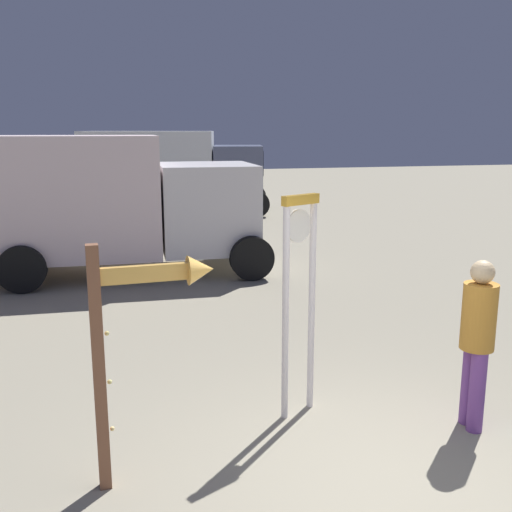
# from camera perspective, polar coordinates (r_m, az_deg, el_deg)

# --- Properties ---
(ground_plane) EXTENTS (80.00, 80.00, 0.00)m
(ground_plane) POSITION_cam_1_polar(r_m,az_deg,el_deg) (5.48, 13.51, -21.52)
(ground_plane) COLOR gray
(standing_clock) EXTENTS (0.46, 0.28, 2.36)m
(standing_clock) POSITION_cam_1_polar(r_m,az_deg,el_deg) (6.14, 4.18, -2.87)
(standing_clock) COLOR white
(standing_clock) RESTS_ON ground_plane
(arrow_sign) EXTENTS (1.04, 0.26, 2.12)m
(arrow_sign) POSITION_cam_1_polar(r_m,az_deg,el_deg) (4.99, -11.11, -6.32)
(arrow_sign) COLOR brown
(arrow_sign) RESTS_ON ground_plane
(person_near_clock) EXTENTS (0.34, 0.34, 1.76)m
(person_near_clock) POSITION_cam_1_polar(r_m,az_deg,el_deg) (6.33, 20.63, -7.27)
(person_near_clock) COLOR #774293
(person_near_clock) RESTS_ON ground_plane
(box_truck_near) EXTENTS (6.53, 2.81, 2.88)m
(box_truck_near) POSITION_cam_1_polar(r_m,az_deg,el_deg) (12.65, -15.32, 5.19)
(box_truck_near) COLOR silver
(box_truck_near) RESTS_ON ground_plane
(box_truck_far) EXTENTS (6.99, 3.94, 2.94)m
(box_truck_far) POSITION_cam_1_polar(r_m,az_deg,el_deg) (21.77, -8.36, 8.38)
(box_truck_far) COLOR silver
(box_truck_far) RESTS_ON ground_plane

